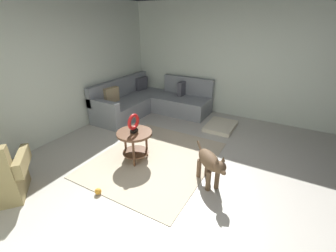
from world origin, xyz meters
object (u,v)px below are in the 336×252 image
Objects in this scene: dog at (210,163)px; dog_toy_ball at (98,191)px; side_table at (135,139)px; dog_bed_mat at (221,126)px; torus_sculpture at (134,123)px; sectional_couch at (150,102)px.

dog is 7.07× the size of dog_toy_ball.
dog reaches higher than side_table.
dog_toy_ball is (-2.98, 0.84, 0.00)m from dog_bed_mat.
torus_sculpture is 1.39m from dog.
side_table is 1.84× the size of torus_sculpture.
side_table is at bearing -152.90° from sectional_couch.
side_table reaches higher than dog_toy_ball.
dog_toy_ball is at bearing 164.28° from dog_bed_mat.
dog_toy_ball is (-0.98, 1.28, -0.33)m from dog.
torus_sculpture reaches higher than dog.
sectional_couch is 1.95m from dog_bed_mat.
dog is (-0.00, -1.35, -0.33)m from torus_sculpture.
torus_sculpture is (0.00, -0.00, 0.29)m from side_table.
sectional_couch is at bearing -87.77° from dog.
dog_toy_ball is at bearing -159.87° from sectional_couch.
sectional_couch is 24.09× the size of dog_toy_ball.
dog_toy_ball reaches higher than dog_bed_mat.
torus_sculpture is 3.49× the size of dog_toy_ball.
side_table is at bearing 3.91° from dog_toy_ball.
side_table is at bearing 91.79° from torus_sculpture.
sectional_couch is 3.12m from dog.
torus_sculpture is at bearing -152.90° from sectional_couch.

